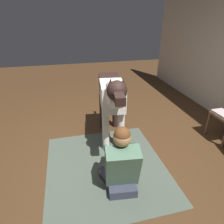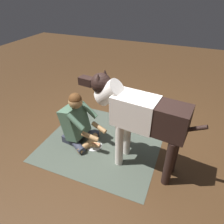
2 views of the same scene
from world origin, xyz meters
name	(u,v)px [view 1 (image 1 of 2)]	position (x,y,z in m)	size (l,w,h in m)	color
ground_plane	(103,157)	(0.00, 0.00, 0.00)	(12.96, 12.96, 0.00)	#432B18
area_rug	(106,166)	(0.23, 0.00, 0.00)	(1.80, 1.68, 0.01)	#444D42
person_sitting_on_floor	(121,164)	(0.60, 0.11, 0.36)	(0.71, 0.57, 0.87)	#313443
large_dog	(112,97)	(-0.39, 0.23, 0.84)	(1.64, 0.45, 1.29)	silver
hot_dog_on_plate	(118,168)	(0.32, 0.15, 0.02)	(0.26, 0.26, 0.06)	silver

